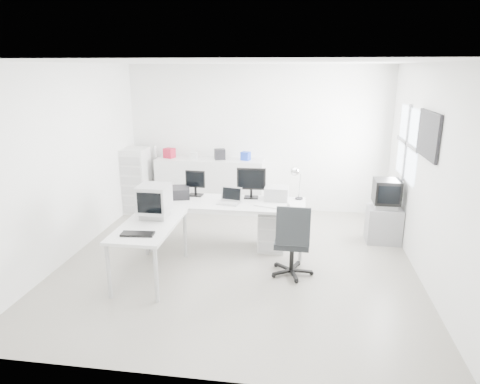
# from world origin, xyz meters

# --- Properties ---
(floor) EXTENTS (5.00, 5.00, 0.01)m
(floor) POSITION_xyz_m (0.00, 0.00, 0.00)
(floor) COLOR #AFAA9D
(floor) RESTS_ON ground
(ceiling) EXTENTS (5.00, 5.00, 0.01)m
(ceiling) POSITION_xyz_m (0.00, 0.00, 2.80)
(ceiling) COLOR white
(ceiling) RESTS_ON back_wall
(back_wall) EXTENTS (5.00, 0.02, 2.80)m
(back_wall) POSITION_xyz_m (0.00, 2.50, 1.40)
(back_wall) COLOR silver
(back_wall) RESTS_ON floor
(left_wall) EXTENTS (0.02, 5.00, 2.80)m
(left_wall) POSITION_xyz_m (-2.50, 0.00, 1.40)
(left_wall) COLOR silver
(left_wall) RESTS_ON floor
(right_wall) EXTENTS (0.02, 5.00, 2.80)m
(right_wall) POSITION_xyz_m (2.50, 0.00, 1.40)
(right_wall) COLOR silver
(right_wall) RESTS_ON floor
(window) EXTENTS (0.02, 1.20, 1.10)m
(window) POSITION_xyz_m (2.48, 1.20, 1.60)
(window) COLOR white
(window) RESTS_ON right_wall
(wall_picture) EXTENTS (0.04, 0.90, 0.60)m
(wall_picture) POSITION_xyz_m (2.47, 0.10, 1.90)
(wall_picture) COLOR black
(wall_picture) RESTS_ON right_wall
(main_desk) EXTENTS (2.40, 0.80, 0.75)m
(main_desk) POSITION_xyz_m (-0.25, 0.49, 0.38)
(main_desk) COLOR silver
(main_desk) RESTS_ON floor
(side_desk) EXTENTS (0.70, 1.40, 0.75)m
(side_desk) POSITION_xyz_m (-1.10, -0.61, 0.38)
(side_desk) COLOR silver
(side_desk) RESTS_ON floor
(drawer_pedestal) EXTENTS (0.40, 0.50, 0.60)m
(drawer_pedestal) POSITION_xyz_m (0.45, 0.54, 0.30)
(drawer_pedestal) COLOR silver
(drawer_pedestal) RESTS_ON floor
(inkjet_printer) EXTENTS (0.54, 0.47, 0.16)m
(inkjet_printer) POSITION_xyz_m (-1.10, 0.59, 0.83)
(inkjet_printer) COLOR black
(inkjet_printer) RESTS_ON main_desk
(lcd_monitor_small) EXTENTS (0.33, 0.21, 0.40)m
(lcd_monitor_small) POSITION_xyz_m (-0.80, 0.74, 0.95)
(lcd_monitor_small) COLOR black
(lcd_monitor_small) RESTS_ON main_desk
(lcd_monitor_large) EXTENTS (0.46, 0.20, 0.47)m
(lcd_monitor_large) POSITION_xyz_m (0.10, 0.74, 0.98)
(lcd_monitor_large) COLOR black
(lcd_monitor_large) RESTS_ON main_desk
(laptop) EXTENTS (0.35, 0.36, 0.20)m
(laptop) POSITION_xyz_m (-0.20, 0.39, 0.85)
(laptop) COLOR #B7B7BA
(laptop) RESTS_ON main_desk
(white_keyboard) EXTENTS (0.43, 0.25, 0.02)m
(white_keyboard) POSITION_xyz_m (0.40, 0.34, 0.76)
(white_keyboard) COLOR silver
(white_keyboard) RESTS_ON main_desk
(white_mouse) EXTENTS (0.06, 0.06, 0.06)m
(white_mouse) POSITION_xyz_m (0.70, 0.39, 0.78)
(white_mouse) COLOR silver
(white_mouse) RESTS_ON main_desk
(laser_printer) EXTENTS (0.37, 0.32, 0.21)m
(laser_printer) POSITION_xyz_m (0.50, 0.71, 0.85)
(laser_printer) COLOR #A3A3A3
(laser_printer) RESTS_ON main_desk
(desk_lamp) EXTENTS (0.18, 0.18, 0.48)m
(desk_lamp) POSITION_xyz_m (0.85, 0.79, 0.99)
(desk_lamp) COLOR silver
(desk_lamp) RESTS_ON main_desk
(crt_monitor) EXTENTS (0.42, 0.42, 0.48)m
(crt_monitor) POSITION_xyz_m (-1.10, -0.36, 0.99)
(crt_monitor) COLOR #B7B7BA
(crt_monitor) RESTS_ON side_desk
(black_keyboard) EXTENTS (0.42, 0.19, 0.03)m
(black_keyboard) POSITION_xyz_m (-1.10, -1.01, 0.76)
(black_keyboard) COLOR black
(black_keyboard) RESTS_ON side_desk
(office_chair) EXTENTS (0.62, 0.62, 1.04)m
(office_chair) POSITION_xyz_m (0.78, -0.28, 0.52)
(office_chair) COLOR #292C2E
(office_chair) RESTS_ON floor
(tv_cabinet) EXTENTS (0.53, 0.44, 0.58)m
(tv_cabinet) POSITION_xyz_m (2.22, 1.07, 0.29)
(tv_cabinet) COLOR gray
(tv_cabinet) RESTS_ON floor
(crt_tv) EXTENTS (0.50, 0.48, 0.45)m
(crt_tv) POSITION_xyz_m (2.22, 1.07, 0.81)
(crt_tv) COLOR black
(crt_tv) RESTS_ON tv_cabinet
(sideboard) EXTENTS (2.08, 0.52, 1.04)m
(sideboard) POSITION_xyz_m (-0.89, 2.24, 0.52)
(sideboard) COLOR silver
(sideboard) RESTS_ON floor
(clutter_box_a) EXTENTS (0.24, 0.22, 0.19)m
(clutter_box_a) POSITION_xyz_m (-1.69, 2.24, 1.13)
(clutter_box_a) COLOR #A4172E
(clutter_box_a) RESTS_ON sideboard
(clutter_box_b) EXTENTS (0.14, 0.12, 0.12)m
(clutter_box_b) POSITION_xyz_m (-1.19, 2.24, 1.10)
(clutter_box_b) COLOR silver
(clutter_box_b) RESTS_ON sideboard
(clutter_box_c) EXTENTS (0.24, 0.23, 0.20)m
(clutter_box_c) POSITION_xyz_m (-0.69, 2.24, 1.14)
(clutter_box_c) COLOR black
(clutter_box_c) RESTS_ON sideboard
(clutter_box_d) EXTENTS (0.19, 0.18, 0.16)m
(clutter_box_d) POSITION_xyz_m (-0.19, 2.24, 1.12)
(clutter_box_d) COLOR #1B3BBD
(clutter_box_d) RESTS_ON sideboard
(clutter_bottle) EXTENTS (0.07, 0.07, 0.22)m
(clutter_bottle) POSITION_xyz_m (-1.99, 2.28, 1.15)
(clutter_bottle) COLOR silver
(clutter_bottle) RESTS_ON sideboard
(filing_cabinet) EXTENTS (0.44, 0.52, 1.26)m
(filing_cabinet) POSITION_xyz_m (-2.28, 1.96, 0.63)
(filing_cabinet) COLOR silver
(filing_cabinet) RESTS_ON floor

